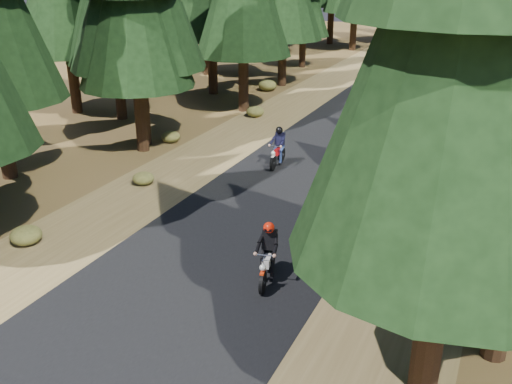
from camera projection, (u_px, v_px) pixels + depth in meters
ground at (233, 248)px, 15.62m from camera, size 120.00×120.00×0.00m
road at (298, 186)px, 19.83m from camera, size 6.00×100.00×0.01m
shoulder_l at (184, 168)px, 21.59m from camera, size 3.20×100.00×0.01m
shoulder_r at (434, 209)px, 18.06m from camera, size 3.20×100.00×0.01m
log_near at (493, 182)px, 19.79m from camera, size 5.84×2.90×0.32m
understory_shrubs at (344, 157)px, 21.98m from camera, size 15.87×30.45×0.65m
rider_lead at (267, 263)px, 13.80m from camera, size 0.86×1.78×1.52m
rider_follow at (278, 153)px, 21.60m from camera, size 0.64×1.73×1.51m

